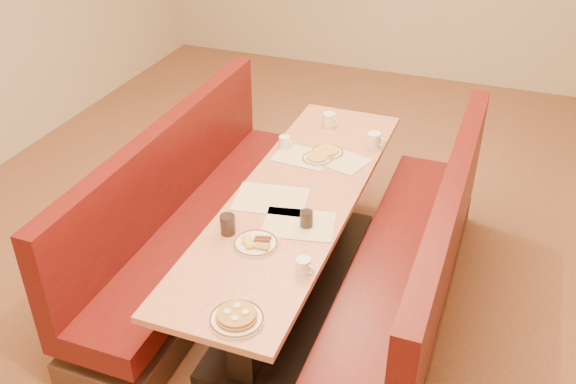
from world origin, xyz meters
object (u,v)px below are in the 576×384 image
(diner_table, at_px, (296,245))
(pancake_plate, at_px, (237,317))
(coffee_mug_a, at_px, (304,266))
(soda_tumbler_mid, at_px, (306,219))
(booth_left, at_px, (192,223))
(booth_right, at_px, (412,273))
(eggs_plate, at_px, (255,243))
(coffee_mug_c, at_px, (375,140))
(coffee_mug_d, at_px, (329,120))
(soda_tumbler_near, at_px, (228,225))
(coffee_mug_b, at_px, (285,142))

(diner_table, relative_size, pancake_plate, 9.76)
(coffee_mug_a, relative_size, soda_tumbler_mid, 1.06)
(booth_left, height_order, booth_right, same)
(eggs_plate, distance_m, coffee_mug_a, 0.34)
(coffee_mug_c, bearing_deg, pancake_plate, -83.39)
(coffee_mug_c, bearing_deg, booth_left, -131.60)
(coffee_mug_c, relative_size, soda_tumbler_mid, 1.33)
(coffee_mug_a, xyz_separation_m, coffee_mug_d, (-0.38, 1.61, 0.01))
(pancake_plate, height_order, coffee_mug_a, coffee_mug_a)
(booth_left, relative_size, coffee_mug_d, 20.08)
(soda_tumbler_near, bearing_deg, pancake_plate, -61.55)
(coffee_mug_a, height_order, coffee_mug_d, coffee_mug_d)
(booth_left, distance_m, soda_tumbler_near, 0.85)
(pancake_plate, bearing_deg, soda_tumbler_mid, 86.40)
(soda_tumbler_near, bearing_deg, diner_table, 66.88)
(coffee_mug_b, distance_m, coffee_mug_c, 0.60)
(booth_right, relative_size, coffee_mug_b, 24.24)
(soda_tumbler_mid, bearing_deg, booth_right, 27.04)
(pancake_plate, relative_size, coffee_mug_d, 2.06)
(diner_table, distance_m, coffee_mug_c, 0.91)
(eggs_plate, height_order, coffee_mug_a, coffee_mug_a)
(diner_table, distance_m, booth_right, 0.73)
(eggs_plate, relative_size, coffee_mug_c, 1.83)
(pancake_plate, distance_m, eggs_plate, 0.57)
(booth_left, xyz_separation_m, coffee_mug_d, (0.64, 0.94, 0.44))
(eggs_plate, xyz_separation_m, soda_tumbler_near, (-0.18, 0.05, 0.04))
(coffee_mug_c, xyz_separation_m, coffee_mug_d, (-0.38, 0.19, -0.00))
(coffee_mug_a, distance_m, soda_tumbler_near, 0.52)
(coffee_mug_c, height_order, soda_tumbler_near, soda_tumbler_near)
(eggs_plate, bearing_deg, soda_tumbler_mid, 52.52)
(eggs_plate, bearing_deg, booth_right, 35.56)
(coffee_mug_d, relative_size, soda_tumbler_mid, 1.26)
(coffee_mug_c, xyz_separation_m, soda_tumbler_near, (-0.50, -1.25, 0.00))
(coffee_mug_d, bearing_deg, coffee_mug_a, -54.62)
(diner_table, height_order, soda_tumbler_near, soda_tumbler_near)
(eggs_plate, distance_m, coffee_mug_b, 1.11)
(coffee_mug_a, height_order, coffee_mug_c, coffee_mug_c)
(coffee_mug_b, bearing_deg, diner_table, -47.18)
(pancake_plate, xyz_separation_m, soda_tumbler_near, (-0.33, 0.60, 0.04))
(booth_left, height_order, coffee_mug_a, booth_left)
(pancake_plate, relative_size, coffee_mug_b, 2.48)
(coffee_mug_a, bearing_deg, soda_tumbler_near, -179.00)
(pancake_plate, xyz_separation_m, soda_tumbler_mid, (0.05, 0.81, 0.03))
(coffee_mug_a, xyz_separation_m, soda_tumbler_near, (-0.50, 0.17, 0.01))
(coffee_mug_a, bearing_deg, coffee_mug_d, 123.33)
(booth_right, xyz_separation_m, eggs_plate, (-0.76, -0.55, 0.40))
(eggs_plate, bearing_deg, pancake_plate, -75.21)
(booth_left, bearing_deg, coffee_mug_d, 55.90)
(booth_right, xyz_separation_m, coffee_mug_a, (-0.45, -0.67, 0.43))
(eggs_plate, xyz_separation_m, coffee_mug_a, (0.32, -0.12, 0.03))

